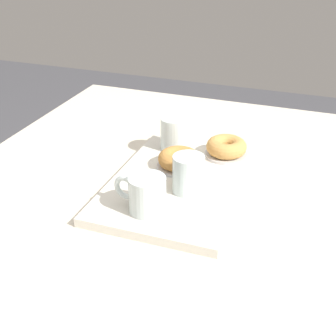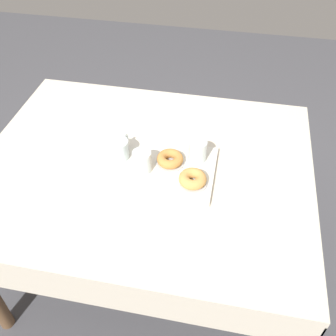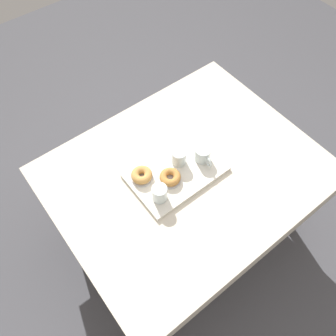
# 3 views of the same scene
# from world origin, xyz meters

# --- Properties ---
(ground_plane) EXTENTS (6.00, 6.00, 0.00)m
(ground_plane) POSITION_xyz_m (0.00, 0.00, 0.00)
(ground_plane) COLOR #47474C
(dining_table) EXTENTS (1.37, 1.10, 0.73)m
(dining_table) POSITION_xyz_m (0.00, 0.00, 0.64)
(dining_table) COLOR beige
(dining_table) RESTS_ON ground
(serving_tray) EXTENTS (0.48, 0.32, 0.02)m
(serving_tray) POSITION_xyz_m (-0.05, 0.02, 0.74)
(serving_tray) COLOR silver
(serving_tray) RESTS_ON dining_table
(tea_mug_left) EXTENTS (0.08, 0.12, 0.08)m
(tea_mug_left) POSITION_xyz_m (0.10, -0.00, 0.79)
(tea_mug_left) COLOR silver
(tea_mug_left) RESTS_ON serving_tray
(water_glass_near) EXTENTS (0.07, 0.07, 0.09)m
(water_glass_near) POSITION_xyz_m (-0.01, 0.06, 0.79)
(water_glass_near) COLOR silver
(water_glass_near) RESTS_ON serving_tray
(water_glass_far) EXTENTS (0.07, 0.07, 0.09)m
(water_glass_far) POSITION_xyz_m (-0.21, -0.05, 0.79)
(water_glass_far) COLOR silver
(water_glass_far) RESTS_ON serving_tray
(donut_plate_left) EXTENTS (0.11, 0.11, 0.01)m
(donut_plate_left) POSITION_xyz_m (-0.11, -0.00, 0.76)
(donut_plate_left) COLOR silver
(donut_plate_left) RESTS_ON serving_tray
(sugar_donut_left) EXTENTS (0.11, 0.11, 0.04)m
(sugar_donut_left) POSITION_xyz_m (-0.11, -0.00, 0.78)
(sugar_donut_left) COLOR #BC7F3D
(sugar_donut_left) RESTS_ON donut_plate_left
(donut_plate_right) EXTENTS (0.11, 0.11, 0.01)m
(donut_plate_right) POSITION_xyz_m (-0.21, 0.10, 0.76)
(donut_plate_right) COLOR silver
(donut_plate_right) RESTS_ON serving_tray
(sugar_donut_right) EXTENTS (0.11, 0.11, 0.04)m
(sugar_donut_right) POSITION_xyz_m (-0.21, 0.10, 0.78)
(sugar_donut_right) COLOR tan
(sugar_donut_right) RESTS_ON donut_plate_right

